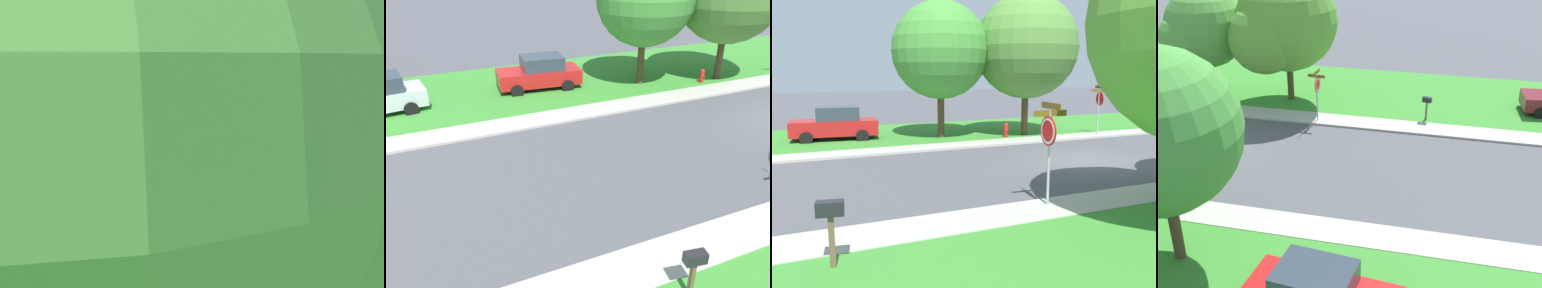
# 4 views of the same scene
# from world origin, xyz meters

# --- Properties ---
(sidewalk_east) EXTENTS (1.40, 56.00, 0.10)m
(sidewalk_east) POSITION_xyz_m (4.70, 12.00, 0.05)
(sidewalk_east) COLOR #ADA89E
(sidewalk_east) RESTS_ON ground
(lawn_east) EXTENTS (8.00, 56.00, 0.08)m
(lawn_east) POSITION_xyz_m (9.40, 12.00, 0.04)
(lawn_east) COLOR #38842D
(lawn_east) RESTS_ON ground
(sidewalk_west) EXTENTS (1.40, 56.00, 0.10)m
(sidewalk_west) POSITION_xyz_m (-4.70, 12.00, 0.05)
(sidewalk_west) COLOR #ADA89E
(sidewalk_west) RESTS_ON ground
(car_red_kerbside_mid) EXTENTS (2.36, 4.46, 1.76)m
(car_red_kerbside_mid) POSITION_xyz_m (8.70, 8.84, 0.87)
(car_red_kerbside_mid) COLOR red
(car_red_kerbside_mid) RESTS_ON ground
(fire_hydrant) EXTENTS (0.38, 0.22, 0.83)m
(fire_hydrant) POSITION_xyz_m (5.87, 0.42, 0.44)
(fire_hydrant) COLOR red
(fire_hydrant) RESTS_ON ground
(mailbox) EXTENTS (0.32, 0.51, 1.31)m
(mailbox) POSITION_xyz_m (-5.87, 10.40, 1.01)
(mailbox) COLOR brown
(mailbox) RESTS_ON ground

